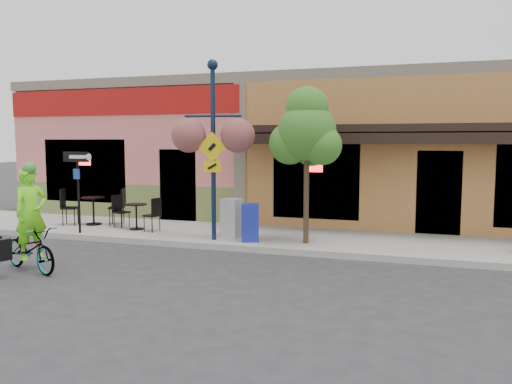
# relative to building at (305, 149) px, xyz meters

# --- Properties ---
(ground) EXTENTS (90.00, 90.00, 0.00)m
(ground) POSITION_rel_building_xyz_m (0.00, -7.50, -2.25)
(ground) COLOR #2D2D30
(ground) RESTS_ON ground
(sidewalk) EXTENTS (24.00, 3.00, 0.15)m
(sidewalk) POSITION_rel_building_xyz_m (0.00, -5.50, -2.17)
(sidewalk) COLOR #9E9B93
(sidewalk) RESTS_ON ground
(curb) EXTENTS (24.00, 0.12, 0.15)m
(curb) POSITION_rel_building_xyz_m (0.00, -6.95, -2.17)
(curb) COLOR #A8A59E
(curb) RESTS_ON ground
(building) EXTENTS (18.20, 8.20, 4.50)m
(building) POSITION_rel_building_xyz_m (0.00, 0.00, 0.00)
(building) COLOR #D76E6A
(building) RESTS_ON ground
(bicycle) EXTENTS (1.79, 1.12, 0.89)m
(bicycle) POSITION_rel_building_xyz_m (-3.31, -9.85, -1.81)
(bicycle) COLOR maroon
(bicycle) RESTS_ON ground
(cyclist_rider) EXTENTS (0.62, 0.76, 1.78)m
(cyclist_rider) POSITION_rel_building_xyz_m (-3.26, -9.85, -1.36)
(cyclist_rider) COLOR #6FF71A
(cyclist_rider) RESTS_ON ground
(lamp_post) EXTENTS (1.46, 0.80, 4.32)m
(lamp_post) POSITION_rel_building_xyz_m (-0.81, -6.53, 0.06)
(lamp_post) COLOR #101F34
(lamp_post) RESTS_ON sidewalk
(one_way_sign) EXTENTS (0.82, 0.22, 2.12)m
(one_way_sign) POSITION_rel_building_xyz_m (-4.52, -6.76, -1.04)
(one_way_sign) COLOR black
(one_way_sign) RESTS_ON sidewalk
(cafe_set_left) EXTENTS (1.94, 1.45, 1.05)m
(cafe_set_left) POSITION_rel_building_xyz_m (-4.95, -5.56, -1.58)
(cafe_set_left) COLOR black
(cafe_set_left) RESTS_ON sidewalk
(cafe_set_right) EXTENTS (1.67, 1.12, 0.92)m
(cafe_set_right) POSITION_rel_building_xyz_m (-3.36, -5.87, -1.64)
(cafe_set_right) COLOR black
(cafe_set_right) RESTS_ON sidewalk
(newspaper_box_blue) EXTENTS (0.51, 0.48, 0.91)m
(newspaper_box_blue) POSITION_rel_building_xyz_m (0.09, -6.46, -1.65)
(newspaper_box_blue) COLOR #1A26A1
(newspaper_box_blue) RESTS_ON sidewalk
(newspaper_box_grey) EXTENTS (0.52, 0.48, 0.95)m
(newspaper_box_grey) POSITION_rel_building_xyz_m (-0.54, -6.03, -1.62)
(newspaper_box_grey) COLOR #B6B6B6
(newspaper_box_grey) RESTS_ON sidewalk
(street_tree) EXTENTS (1.61, 1.61, 3.69)m
(street_tree) POSITION_rel_building_xyz_m (1.41, -6.26, -0.26)
(street_tree) COLOR #3D7A26
(street_tree) RESTS_ON sidewalk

